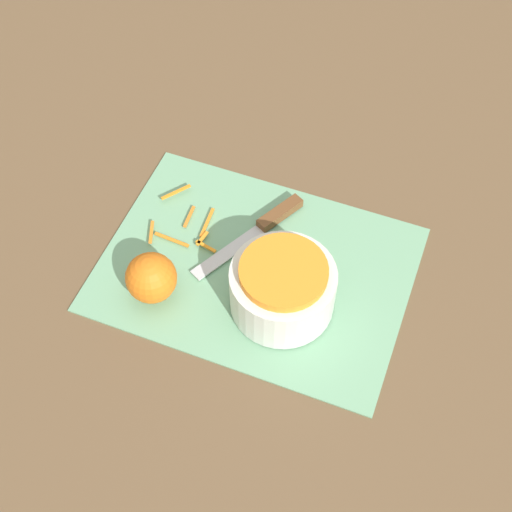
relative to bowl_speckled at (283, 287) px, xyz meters
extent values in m
plane|color=brown|center=(0.06, -0.05, -0.05)|extent=(4.00, 4.00, 0.00)
cube|color=#75AD84|center=(0.06, -0.05, -0.05)|extent=(0.47, 0.34, 0.01)
cylinder|color=silver|center=(0.00, 0.00, -0.01)|extent=(0.15, 0.15, 0.08)
cylinder|color=orange|center=(0.00, 0.00, 0.04)|extent=(0.13, 0.13, 0.02)
cube|color=brown|center=(0.06, -0.15, -0.04)|extent=(0.06, 0.09, 0.02)
cube|color=silver|center=(0.11, -0.06, -0.04)|extent=(0.08, 0.13, 0.00)
sphere|color=orange|center=(0.19, 0.05, -0.01)|extent=(0.08, 0.08, 0.08)
cube|color=orange|center=(0.20, -0.10, -0.04)|extent=(0.01, 0.04, 0.00)
cube|color=orange|center=(0.15, -0.05, -0.04)|extent=(0.04, 0.01, 0.00)
cube|color=orange|center=(0.16, -0.06, -0.04)|extent=(0.01, 0.03, 0.00)
cube|color=orange|center=(0.20, -0.05, -0.04)|extent=(0.06, 0.01, 0.00)
cube|color=orange|center=(0.24, -0.13, -0.04)|extent=(0.04, 0.05, 0.00)
cube|color=orange|center=(0.24, -0.05, -0.04)|extent=(0.02, 0.04, 0.00)
cube|color=orange|center=(0.16, -0.10, -0.04)|extent=(0.01, 0.06, 0.00)
camera|label=1|loc=(-0.16, 0.53, 0.87)|focal=50.00mm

